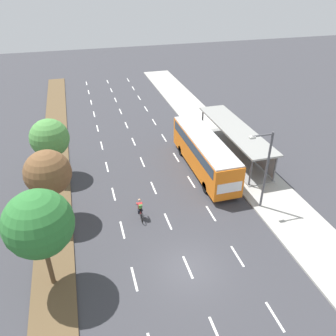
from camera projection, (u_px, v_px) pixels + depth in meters
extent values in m
plane|color=#38383D|center=(189.00, 269.00, 21.41)|extent=(140.00, 140.00, 0.00)
cube|color=brown|center=(56.00, 146.00, 35.94)|extent=(2.60, 52.00, 0.12)
cube|color=#ADAAA3|center=(208.00, 128.00, 40.01)|extent=(4.50, 52.00, 0.15)
cube|color=white|center=(134.00, 279.00, 20.73)|extent=(0.14, 1.93, 0.01)
cube|color=white|center=(122.00, 230.00, 24.59)|extent=(0.14, 1.93, 0.01)
cube|color=white|center=(114.00, 194.00, 28.46)|extent=(0.14, 1.93, 0.01)
cube|color=white|center=(107.00, 167.00, 32.33)|extent=(0.14, 1.93, 0.01)
cube|color=white|center=(102.00, 146.00, 36.20)|extent=(0.14, 1.93, 0.01)
cube|color=white|center=(98.00, 128.00, 40.07)|extent=(0.14, 1.93, 0.01)
cube|color=white|center=(94.00, 114.00, 43.94)|extent=(0.14, 1.93, 0.01)
cube|color=white|center=(91.00, 102.00, 47.80)|extent=(0.14, 1.93, 0.01)
cube|color=white|center=(89.00, 92.00, 51.67)|extent=(0.14, 1.93, 0.01)
cube|color=white|center=(87.00, 83.00, 55.54)|extent=(0.14, 1.93, 0.01)
cube|color=white|center=(216.00, 333.00, 17.67)|extent=(0.14, 1.93, 0.01)
cube|color=white|center=(188.00, 267.00, 21.54)|extent=(0.14, 1.93, 0.01)
cube|color=white|center=(168.00, 221.00, 25.41)|extent=(0.14, 1.93, 0.01)
cube|color=white|center=(154.00, 188.00, 29.28)|extent=(0.14, 1.93, 0.01)
cube|color=white|center=(142.00, 162.00, 33.14)|extent=(0.14, 1.93, 0.01)
cube|color=white|center=(134.00, 142.00, 37.01)|extent=(0.14, 1.93, 0.01)
cube|color=white|center=(126.00, 125.00, 40.88)|extent=(0.14, 1.93, 0.01)
cube|color=white|center=(121.00, 111.00, 44.75)|extent=(0.14, 1.93, 0.01)
cube|color=white|center=(116.00, 100.00, 48.62)|extent=(0.14, 1.93, 0.01)
cube|color=white|center=(111.00, 90.00, 52.49)|extent=(0.14, 1.93, 0.01)
cube|color=white|center=(108.00, 82.00, 56.35)|extent=(0.14, 1.93, 0.01)
cube|color=white|center=(275.00, 317.00, 18.49)|extent=(0.14, 1.93, 0.01)
cube|color=white|center=(237.00, 256.00, 22.35)|extent=(0.14, 1.93, 0.01)
cube|color=white|center=(211.00, 213.00, 26.22)|extent=(0.14, 1.93, 0.01)
cube|color=white|center=(191.00, 182.00, 30.09)|extent=(0.14, 1.93, 0.01)
cube|color=white|center=(176.00, 157.00, 33.96)|extent=(0.14, 1.93, 0.01)
cube|color=white|center=(164.00, 138.00, 37.83)|extent=(0.14, 1.93, 0.01)
cube|color=white|center=(154.00, 122.00, 41.70)|extent=(0.14, 1.93, 0.01)
cube|color=white|center=(146.00, 109.00, 45.56)|extent=(0.14, 1.93, 0.01)
cube|color=white|center=(139.00, 98.00, 49.43)|extent=(0.14, 1.93, 0.01)
cube|color=white|center=(133.00, 88.00, 53.30)|extent=(0.14, 1.93, 0.01)
cube|color=white|center=(128.00, 80.00, 57.17)|extent=(0.14, 1.93, 0.01)
cube|color=gray|center=(233.00, 153.00, 34.32)|extent=(2.60, 12.06, 0.10)
cylinder|color=#56565B|center=(251.00, 172.00, 28.59)|extent=(0.16, 0.16, 2.60)
cylinder|color=#56565B|center=(202.00, 121.00, 38.12)|extent=(0.16, 0.16, 2.60)
cylinder|color=#56565B|center=(275.00, 168.00, 29.13)|extent=(0.16, 0.16, 2.60)
cylinder|color=#56565B|center=(222.00, 119.00, 38.67)|extent=(0.16, 0.16, 2.60)
cube|color=gray|center=(245.00, 140.00, 33.92)|extent=(0.10, 11.46, 2.34)
cube|color=gray|center=(235.00, 129.00, 32.91)|extent=(2.90, 12.46, 0.16)
cube|color=orange|center=(204.00, 153.00, 30.90)|extent=(2.50, 11.20, 2.80)
cube|color=#2D3D4C|center=(205.00, 145.00, 30.46)|extent=(2.54, 10.30, 0.90)
cube|color=#B7B7B7|center=(205.00, 139.00, 30.14)|extent=(2.45, 10.98, 0.12)
cube|color=#2D3D4C|center=(185.00, 126.00, 35.35)|extent=(2.25, 0.06, 1.54)
cube|color=white|center=(230.00, 188.00, 26.37)|extent=(2.12, 0.04, 0.90)
cylinder|color=black|center=(181.00, 150.00, 34.20)|extent=(0.30, 1.00, 1.00)
cylinder|color=black|center=(201.00, 148.00, 34.71)|extent=(0.30, 1.00, 1.00)
cylinder|color=black|center=(206.00, 187.00, 28.47)|extent=(0.30, 1.00, 1.00)
cylinder|color=black|center=(229.00, 183.00, 28.99)|extent=(0.30, 1.00, 1.00)
torus|color=black|center=(139.00, 210.00, 26.06)|extent=(0.06, 0.72, 0.72)
torus|color=black|center=(142.00, 218.00, 25.16)|extent=(0.06, 0.72, 0.72)
cylinder|color=maroon|center=(140.00, 211.00, 25.46)|extent=(0.05, 0.94, 0.05)
cylinder|color=maroon|center=(141.00, 214.00, 25.48)|extent=(0.05, 0.57, 0.42)
cylinder|color=maroon|center=(141.00, 212.00, 25.29)|extent=(0.04, 0.04, 0.40)
cube|color=black|center=(141.00, 210.00, 25.19)|extent=(0.12, 0.24, 0.06)
cylinder|color=black|center=(139.00, 204.00, 25.74)|extent=(0.46, 0.04, 0.04)
cube|color=red|center=(140.00, 205.00, 25.16)|extent=(0.30, 0.36, 0.59)
cube|color=#4C893D|center=(140.00, 206.00, 25.02)|extent=(0.26, 0.26, 0.42)
sphere|color=tan|center=(139.00, 200.00, 25.05)|extent=(0.20, 0.20, 0.20)
cylinder|color=#23232D|center=(139.00, 210.00, 25.32)|extent=(0.12, 0.42, 0.25)
cylinder|color=#23232D|center=(138.00, 211.00, 25.59)|extent=(0.10, 0.17, 0.41)
cylinder|color=#23232D|center=(142.00, 210.00, 25.37)|extent=(0.12, 0.42, 0.25)
cylinder|color=#23232D|center=(141.00, 211.00, 25.65)|extent=(0.10, 0.17, 0.41)
cylinder|color=red|center=(137.00, 204.00, 25.28)|extent=(0.09, 0.47, 0.28)
cylinder|color=red|center=(142.00, 203.00, 25.36)|extent=(0.09, 0.47, 0.28)
cylinder|color=brown|center=(49.00, 263.00, 19.56)|extent=(0.28, 0.28, 3.18)
sphere|color=#2D7533|center=(39.00, 224.00, 18.00)|extent=(3.83, 3.83, 3.83)
cylinder|color=brown|center=(54.00, 203.00, 24.95)|extent=(0.28, 0.28, 2.75)
sphere|color=brown|center=(48.00, 173.00, 23.59)|extent=(3.34, 3.34, 3.34)
cylinder|color=brown|center=(55.00, 163.00, 30.23)|extent=(0.28, 0.28, 2.50)
sphere|color=#4C8E42|center=(50.00, 138.00, 28.92)|extent=(3.39, 3.39, 3.39)
cylinder|color=#4C4C51|center=(266.00, 171.00, 25.15)|extent=(0.18, 0.18, 6.50)
cylinder|color=#4C4C51|center=(263.00, 135.00, 23.37)|extent=(1.60, 0.12, 0.12)
cube|color=silver|center=(252.00, 138.00, 23.22)|extent=(0.44, 0.24, 0.16)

